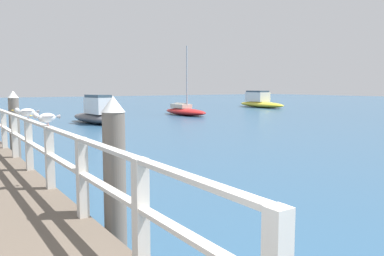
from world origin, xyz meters
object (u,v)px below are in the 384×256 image
(seagull_background, at_px, (27,112))
(boat_2, at_px, (185,111))
(dock_piling_far, at_px, (14,125))
(boat_0, at_px, (260,102))
(dock_piling_near, at_px, (115,174))
(boat_3, at_px, (96,114))
(seagull_foreground, at_px, (46,117))

(seagull_background, bearing_deg, boat_2, -32.09)
(dock_piling_far, distance_m, boat_0, 30.25)
(dock_piling_near, distance_m, boat_0, 34.80)
(dock_piling_near, height_order, boat_2, boat_2)
(dock_piling_far, bearing_deg, boat_2, 41.68)
(dock_piling_near, xyz_separation_m, dock_piling_far, (0.00, 7.32, 0.00))
(dock_piling_far, distance_m, boat_3, 10.88)
(seagull_foreground, xyz_separation_m, seagull_background, (-0.00, 1.55, 0.00))
(boat_2, relative_size, boat_3, 1.01)
(boat_0, xyz_separation_m, boat_2, (-12.03, -4.77, -0.23))
(dock_piling_near, bearing_deg, boat_2, 55.26)
(dock_piling_near, xyz_separation_m, seagull_background, (-0.39, 3.31, 0.61))
(boat_2, bearing_deg, seagull_background, 48.75)
(boat_2, distance_m, boat_3, 8.01)
(seagull_foreground, relative_size, boat_2, 0.10)
(dock_piling_near, height_order, dock_piling_far, same)
(seagull_foreground, height_order, seagull_background, same)
(dock_piling_near, distance_m, dock_piling_far, 7.32)
(dock_piling_near, xyz_separation_m, boat_3, (5.67, 16.60, -0.45))
(seagull_background, distance_m, boat_3, 14.64)
(dock_piling_near, bearing_deg, seagull_foreground, 102.40)
(boat_3, bearing_deg, dock_piling_near, 65.59)
(dock_piling_far, xyz_separation_m, boat_2, (13.27, 11.81, -0.67))
(dock_piling_far, bearing_deg, boat_0, 33.26)
(seagull_foreground, xyz_separation_m, boat_2, (13.66, 17.36, -1.27))
(seagull_foreground, distance_m, boat_2, 22.13)
(dock_piling_near, relative_size, seagull_background, 4.10)
(seagull_foreground, height_order, boat_0, seagull_foreground)
(seagull_background, distance_m, boat_0, 32.93)
(dock_piling_far, xyz_separation_m, seagull_background, (-0.39, -4.01, 0.61))
(seagull_background, xyz_separation_m, boat_3, (6.06, 13.29, -1.05))
(boat_3, bearing_deg, seagull_background, 59.93)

